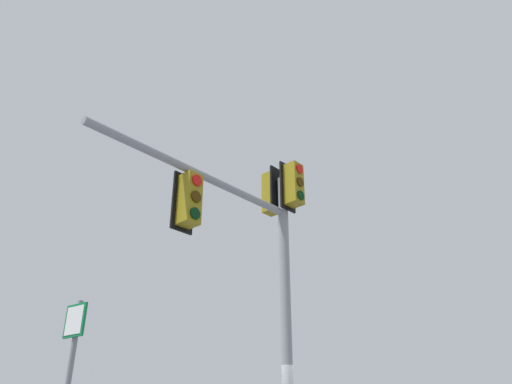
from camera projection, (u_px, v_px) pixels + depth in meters
signal_mast_assembly at (260, 242)px, 9.30m from camera, size 3.58×3.67×6.50m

